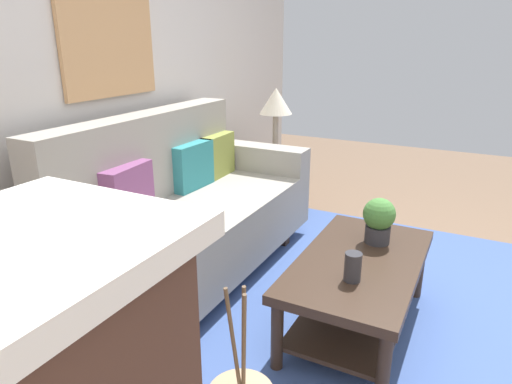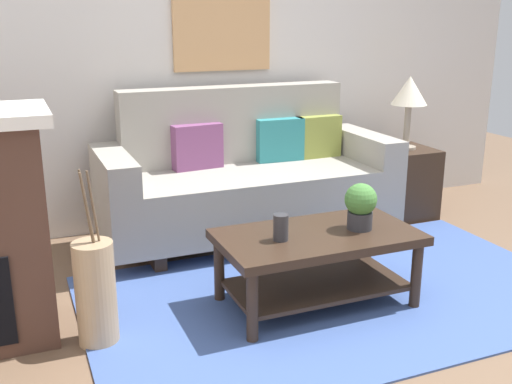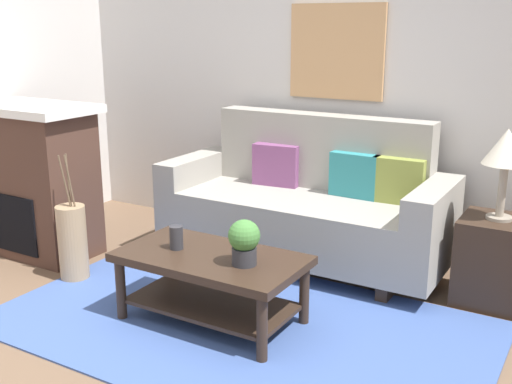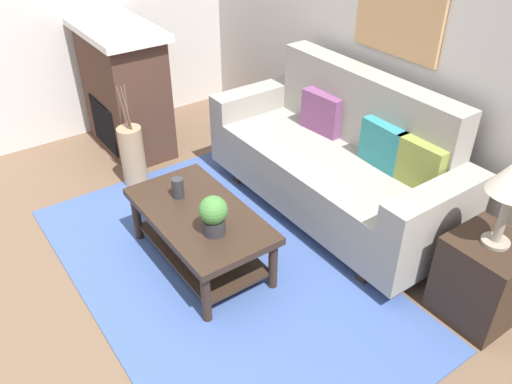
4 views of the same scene
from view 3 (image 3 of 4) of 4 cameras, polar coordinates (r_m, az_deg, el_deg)
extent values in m
plane|color=brown|center=(3.41, -6.26, -15.49)|extent=(9.10, 9.10, 0.00)
cube|color=silver|center=(4.86, 9.02, 10.54)|extent=(5.10, 0.10, 2.70)
cube|color=#3D5693|center=(3.76, -1.63, -12.12)|extent=(2.88, 1.71, 0.01)
cube|color=gray|center=(4.57, 4.27, -2.81)|extent=(1.70, 0.84, 0.40)
cube|color=gray|center=(4.73, 6.11, 3.78)|extent=(1.70, 0.20, 0.56)
cube|color=gray|center=(5.02, -5.48, 0.00)|extent=(0.20, 0.84, 0.60)
cube|color=gray|center=(4.23, 15.93, -3.46)|extent=(0.20, 0.84, 0.60)
cube|color=#332319|center=(5.01, -3.52, -4.28)|extent=(0.08, 0.74, 0.12)
cube|color=#332319|center=(4.41, 13.06, -7.51)|extent=(0.08, 0.74, 0.12)
cube|color=#7A4270|center=(4.78, 1.89, 2.51)|extent=(0.37, 0.16, 0.32)
cube|color=teal|center=(4.52, 9.11, 1.56)|extent=(0.37, 0.14, 0.32)
cube|color=olive|center=(4.41, 13.01, 1.03)|extent=(0.36, 0.13, 0.32)
cube|color=#332319|center=(3.65, -4.17, -6.15)|extent=(1.10, 0.60, 0.05)
cube|color=#332319|center=(3.77, -4.08, -10.19)|extent=(0.98, 0.50, 0.02)
cylinder|color=#332319|center=(3.85, -12.36, -8.83)|extent=(0.06, 0.06, 0.38)
cylinder|color=#332319|center=(3.31, 0.56, -12.59)|extent=(0.06, 0.06, 0.38)
cylinder|color=#332319|center=(4.19, -7.72, -6.52)|extent=(0.06, 0.06, 0.38)
cylinder|color=#332319|center=(3.71, 4.47, -9.43)|extent=(0.06, 0.06, 0.38)
cylinder|color=#2D2D33|center=(3.73, -7.36, -4.18)|extent=(0.08, 0.08, 0.14)
cylinder|color=#2D2D33|center=(3.48, -1.09, -5.93)|extent=(0.14, 0.14, 0.10)
sphere|color=#427A37|center=(3.43, -1.10, -4.03)|extent=(0.18, 0.18, 0.18)
cube|color=#332319|center=(4.23, 21.12, -5.96)|extent=(0.44, 0.44, 0.56)
cylinder|color=gray|center=(4.14, 21.51, -2.21)|extent=(0.16, 0.16, 0.02)
cylinder|color=gray|center=(4.09, 21.73, 0.00)|extent=(0.05, 0.05, 0.35)
cone|color=beige|center=(4.03, 22.13, 3.90)|extent=(0.28, 0.28, 0.22)
cube|color=#472D23|center=(5.03, -19.65, 0.73)|extent=(0.90, 0.50, 1.10)
cube|color=black|center=(4.94, -21.63, -2.73)|extent=(0.52, 0.02, 0.44)
cube|color=silver|center=(4.92, -20.26, 7.27)|extent=(1.02, 0.58, 0.06)
cylinder|color=tan|center=(4.49, -16.55, -4.52)|extent=(0.20, 0.20, 0.53)
cylinder|color=brown|center=(4.34, -16.82, 0.97)|extent=(0.05, 0.04, 0.36)
cylinder|color=brown|center=(4.38, -16.92, 1.07)|extent=(0.05, 0.03, 0.36)
cylinder|color=brown|center=(4.36, -17.25, 0.97)|extent=(0.05, 0.04, 0.36)
cube|color=tan|center=(4.83, 7.42, 12.71)|extent=(0.76, 0.03, 0.71)
camera|label=1|loc=(4.69, -30.63, 10.67)|focal=31.61mm
camera|label=2|loc=(3.46, -59.18, 5.20)|focal=42.36mm
camera|label=4|loc=(1.74, 56.00, 33.05)|focal=36.29mm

